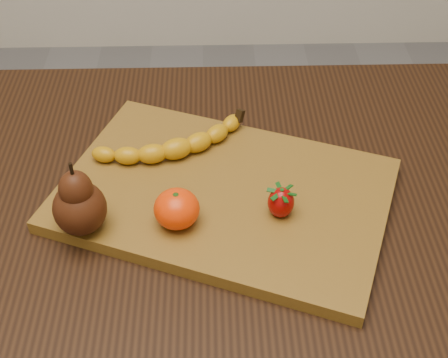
{
  "coord_description": "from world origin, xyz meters",
  "views": [
    {
      "loc": [
        0.03,
        -0.64,
        1.38
      ],
      "look_at": [
        0.05,
        -0.0,
        0.8
      ],
      "focal_mm": 50.0,
      "sensor_mm": 36.0,
      "label": 1
    }
  ],
  "objects_px": {
    "pear": "(77,197)",
    "table": "(194,244)",
    "mandarin": "(177,209)",
    "cutting_board": "(224,195)"
  },
  "relations": [
    {
      "from": "pear",
      "to": "table",
      "type": "bearing_deg",
      "value": 27.31
    },
    {
      "from": "mandarin",
      "to": "table",
      "type": "bearing_deg",
      "value": 75.83
    },
    {
      "from": "table",
      "to": "mandarin",
      "type": "distance_m",
      "value": 0.16
    },
    {
      "from": "cutting_board",
      "to": "pear",
      "type": "height_order",
      "value": "pear"
    },
    {
      "from": "table",
      "to": "cutting_board",
      "type": "relative_size",
      "value": 2.22
    },
    {
      "from": "cutting_board",
      "to": "mandarin",
      "type": "bearing_deg",
      "value": -113.98
    },
    {
      "from": "pear",
      "to": "mandarin",
      "type": "relative_size",
      "value": 1.79
    },
    {
      "from": "table",
      "to": "pear",
      "type": "relative_size",
      "value": 9.22
    },
    {
      "from": "cutting_board",
      "to": "mandarin",
      "type": "distance_m",
      "value": 0.1
    },
    {
      "from": "cutting_board",
      "to": "pear",
      "type": "relative_size",
      "value": 4.15
    }
  ]
}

